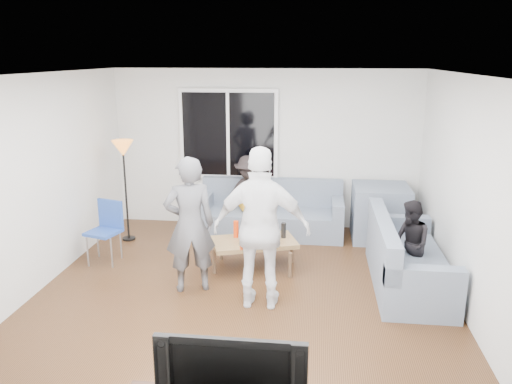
# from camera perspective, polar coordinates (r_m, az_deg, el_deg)

# --- Properties ---
(floor) EXTENTS (5.00, 5.50, 0.04)m
(floor) POSITION_cam_1_polar(r_m,az_deg,el_deg) (6.23, -1.60, -11.86)
(floor) COLOR #56351C
(floor) RESTS_ON ground
(ceiling) EXTENTS (5.00, 5.50, 0.04)m
(ceiling) POSITION_cam_1_polar(r_m,az_deg,el_deg) (5.56, -1.80, 13.18)
(ceiling) COLOR white
(ceiling) RESTS_ON ground
(wall_back) EXTENTS (5.00, 0.04, 2.60)m
(wall_back) POSITION_cam_1_polar(r_m,az_deg,el_deg) (8.44, 1.06, 4.81)
(wall_back) COLOR silver
(wall_back) RESTS_ON ground
(wall_front) EXTENTS (5.00, 0.04, 2.60)m
(wall_front) POSITION_cam_1_polar(r_m,az_deg,el_deg) (3.22, -9.10, -12.95)
(wall_front) COLOR silver
(wall_front) RESTS_ON ground
(wall_left) EXTENTS (0.04, 5.50, 2.60)m
(wall_left) POSITION_cam_1_polar(r_m,az_deg,el_deg) (6.61, -23.86, 0.61)
(wall_left) COLOR silver
(wall_left) RESTS_ON ground
(wall_right) EXTENTS (0.04, 5.50, 2.60)m
(wall_right) POSITION_cam_1_polar(r_m,az_deg,el_deg) (5.95, 23.10, -0.81)
(wall_right) COLOR silver
(wall_right) RESTS_ON ground
(window_frame) EXTENTS (1.62, 0.06, 1.47)m
(window_frame) POSITION_cam_1_polar(r_m,az_deg,el_deg) (8.40, -3.08, 6.47)
(window_frame) COLOR white
(window_frame) RESTS_ON wall_back
(window_glass) EXTENTS (1.50, 0.02, 1.35)m
(window_glass) POSITION_cam_1_polar(r_m,az_deg,el_deg) (8.36, -3.13, 6.43)
(window_glass) COLOR black
(window_glass) RESTS_ON window_frame
(window_mullion) EXTENTS (0.05, 0.03, 1.35)m
(window_mullion) POSITION_cam_1_polar(r_m,az_deg,el_deg) (8.36, -3.14, 6.42)
(window_mullion) COLOR white
(window_mullion) RESTS_ON window_frame
(radiator) EXTENTS (1.30, 0.12, 0.62)m
(radiator) POSITION_cam_1_polar(r_m,az_deg,el_deg) (8.64, -3.01, -1.73)
(radiator) COLOR silver
(radiator) RESTS_ON floor
(potted_plant) EXTENTS (0.22, 0.19, 0.37)m
(potted_plant) POSITION_cam_1_polar(r_m,az_deg,el_deg) (8.42, -0.43, 1.33)
(potted_plant) COLOR #2B5A24
(potted_plant) RESTS_ON radiator
(vase) EXTENTS (0.21, 0.21, 0.19)m
(vase) POSITION_cam_1_polar(r_m,az_deg,el_deg) (8.59, -5.96, 0.91)
(vase) COLOR silver
(vase) RESTS_ON radiator
(sofa_back_section) EXTENTS (2.30, 0.85, 0.85)m
(sofa_back_section) POSITION_cam_1_polar(r_m,az_deg,el_deg) (8.15, 1.61, -1.90)
(sofa_back_section) COLOR slate
(sofa_back_section) RESTS_ON floor
(sofa_right_section) EXTENTS (2.00, 0.85, 0.85)m
(sofa_right_section) POSITION_cam_1_polar(r_m,az_deg,el_deg) (6.66, 16.76, -6.53)
(sofa_right_section) COLOR slate
(sofa_right_section) RESTS_ON floor
(sofa_corner) EXTENTS (0.85, 0.85, 0.85)m
(sofa_corner) POSITION_cam_1_polar(r_m,az_deg,el_deg) (8.19, 13.69, -2.26)
(sofa_corner) COLOR slate
(sofa_corner) RESTS_ON floor
(cushion_yellow) EXTENTS (0.47, 0.43, 0.14)m
(cushion_yellow) POSITION_cam_1_polar(r_m,az_deg,el_deg) (8.14, -0.43, -1.30)
(cushion_yellow) COLOR gold
(cushion_yellow) RESTS_ON sofa_back_section
(cushion_red) EXTENTS (0.44, 0.41, 0.13)m
(cushion_red) POSITION_cam_1_polar(r_m,az_deg,el_deg) (8.21, -0.24, -1.15)
(cushion_red) COLOR maroon
(cushion_red) RESTS_ON sofa_back_section
(coffee_table) EXTENTS (1.23, 0.92, 0.40)m
(coffee_table) POSITION_cam_1_polar(r_m,az_deg,el_deg) (6.94, -0.21, -6.95)
(coffee_table) COLOR #99774A
(coffee_table) RESTS_ON floor
(pitcher) EXTENTS (0.17, 0.17, 0.17)m
(pitcher) POSITION_cam_1_polar(r_m,az_deg,el_deg) (6.87, -0.93, -4.64)
(pitcher) COLOR maroon
(pitcher) RESTS_ON coffee_table
(side_chair) EXTENTS (0.50, 0.50, 0.86)m
(side_chair) POSITION_cam_1_polar(r_m,az_deg,el_deg) (7.36, -16.69, -4.41)
(side_chair) COLOR #2547A0
(side_chair) RESTS_ON floor
(floor_lamp) EXTENTS (0.32, 0.32, 1.56)m
(floor_lamp) POSITION_cam_1_polar(r_m,az_deg,el_deg) (8.06, -14.35, 0.06)
(floor_lamp) COLOR orange
(floor_lamp) RESTS_ON floor
(player_left) EXTENTS (0.71, 0.58, 1.67)m
(player_left) POSITION_cam_1_polar(r_m,az_deg,el_deg) (6.17, -7.42, -3.66)
(player_left) COLOR #525257
(player_left) RESTS_ON floor
(player_right) EXTENTS (1.09, 0.47, 1.86)m
(player_right) POSITION_cam_1_polar(r_m,az_deg,el_deg) (5.69, 0.63, -4.16)
(player_right) COLOR white
(player_right) RESTS_ON floor
(spectator_right) EXTENTS (0.54, 0.62, 1.09)m
(spectator_right) POSITION_cam_1_polar(r_m,az_deg,el_deg) (6.61, 16.85, -5.58)
(spectator_right) COLOR black
(spectator_right) RESTS_ON floor
(spectator_back) EXTENTS (0.86, 0.54, 1.28)m
(spectator_back) POSITION_cam_1_polar(r_m,az_deg,el_deg) (8.16, -0.80, -0.33)
(spectator_back) COLOR black
(spectator_back) RESTS_ON floor
(television) EXTENTS (1.02, 0.13, 0.59)m
(television) POSITION_cam_1_polar(r_m,az_deg,el_deg) (3.68, -2.61, -19.18)
(television) COLOR black
(television) RESTS_ON tv_console
(bottle_b) EXTENTS (0.08, 0.08, 0.22)m
(bottle_b) POSITION_cam_1_polar(r_m,az_deg,el_deg) (6.71, -1.39, -4.89)
(bottle_b) COLOR #2A8217
(bottle_b) RESTS_ON coffee_table
(bottle_a) EXTENTS (0.07, 0.07, 0.23)m
(bottle_a) POSITION_cam_1_polar(r_m,az_deg,el_deg) (6.95, -2.25, -4.17)
(bottle_a) COLOR #F83F0E
(bottle_a) RESTS_ON coffee_table
(bottle_d) EXTENTS (0.07, 0.07, 0.25)m
(bottle_d) POSITION_cam_1_polar(r_m,az_deg,el_deg) (6.72, 1.99, -4.76)
(bottle_d) COLOR orange
(bottle_d) RESTS_ON coffee_table
(bottle_e) EXTENTS (0.07, 0.07, 0.21)m
(bottle_e) POSITION_cam_1_polar(r_m,az_deg,el_deg) (6.94, 3.09, -4.29)
(bottle_e) COLOR black
(bottle_e) RESTS_ON coffee_table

